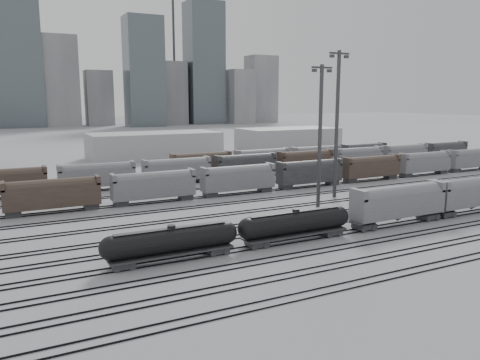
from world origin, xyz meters
name	(u,v)px	position (x,y,z in m)	size (l,w,h in m)	color
ground	(294,244)	(0.00, 0.00, 0.00)	(900.00, 900.00, 0.00)	#A3A3A7
tracks	(234,214)	(0.00, 17.50, 0.08)	(220.00, 71.50, 0.16)	black
tank_car_a	(172,241)	(-16.13, 1.00, 2.35)	(16.42, 2.74, 4.06)	#242527
tank_car_b	(296,223)	(0.84, 1.00, 2.40)	(16.77, 2.79, 4.14)	#242527
hopper_car_a	(398,201)	(18.96, 1.00, 3.56)	(16.12, 3.20, 5.77)	#242527
hopper_car_b	(473,191)	(35.38, 1.00, 3.54)	(16.01, 3.18, 5.72)	#242527
light_mast_c	(320,136)	(12.39, 11.83, 12.59)	(3.80, 0.61, 23.73)	#37373A
light_mast_d	(337,121)	(23.04, 21.09, 14.40)	(4.34, 0.69, 27.14)	#37373A
bg_string_near	(238,180)	(8.00, 32.00, 2.80)	(151.00, 3.00, 5.60)	slate
bg_string_mid	(246,166)	(18.00, 48.00, 2.80)	(151.00, 3.00, 5.60)	#242527
bg_string_far	(290,158)	(35.50, 56.00, 2.80)	(66.00, 3.00, 5.60)	#4C3A30
warehouse_mid	(154,145)	(10.00, 95.00, 4.00)	(40.00, 18.00, 8.00)	#A6A6A9
warehouse_right	(288,139)	(60.00, 95.00, 4.00)	(35.00, 18.00, 8.00)	#A6A6A9
skyline	(72,74)	(10.84, 280.00, 34.73)	(316.00, 22.40, 95.00)	#99999C
crane_left	(1,38)	(-28.74, 305.00, 57.39)	(42.00, 1.80, 100.00)	#37373A
crane_right	(175,47)	(91.26, 305.00, 57.39)	(42.00, 1.80, 100.00)	#37373A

